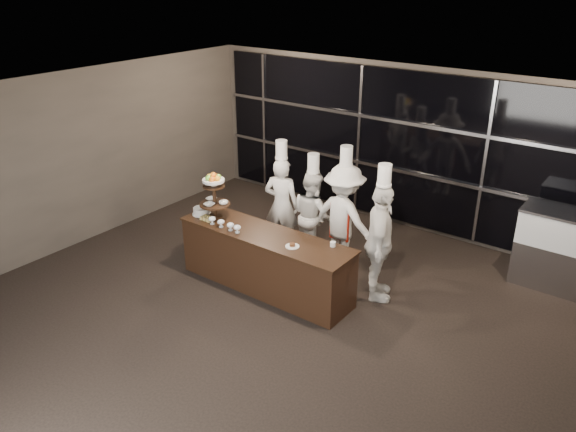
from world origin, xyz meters
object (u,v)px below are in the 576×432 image
Objects in this scene: buffet_counter at (266,261)px; display_case at (562,247)px; layer_cake at (202,211)px; chef_b at (312,214)px; chef_c at (344,218)px; chef_a at (282,204)px; chef_d at (380,242)px; display_stand at (214,192)px.

display_case is at bearing 36.86° from buffet_counter.
buffet_counter is 9.47× the size of layer_cake.
chef_c is (0.62, -0.03, 0.12)m from chef_b.
layer_cake is 1.38m from chef_a.
chef_d reaches higher than chef_a.
chef_b is at bearing 52.28° from display_stand.
chef_a is 2.08m from chef_d.
layer_cake is 1.82m from chef_b.
chef_c is (1.16, 0.09, 0.03)m from chef_a.
chef_b reaches higher than display_case.
display_stand is 0.41× the size of chef_b.
chef_c is (1.85, 1.29, -0.08)m from layer_cake.
chef_b is (-0.02, 1.27, 0.31)m from buffet_counter.
chef_d reaches higher than buffet_counter.
chef_d reaches higher than chef_b.
chef_c is 1.00m from chef_d.
chef_b is (1.24, 1.32, -0.20)m from layer_cake.
chef_d is at bearing 17.38° from display_stand.
layer_cake is (-0.25, -0.05, -0.37)m from display_stand.
display_stand is (-1.00, -0.00, 0.87)m from buffet_counter.
display_stand is 2.64m from chef_d.
layer_cake is at bearing -177.72° from buffet_counter.
chef_a is at bearing 59.93° from layer_cake.
buffet_counter is 4.44m from display_case.
buffet_counter is 2.20× the size of display_case.
display_case is (4.81, 2.71, -0.29)m from layer_cake.
display_stand is 0.45m from layer_cake.
chef_c is at bearing 64.14° from buffet_counter.
display_stand is at bearing -127.72° from chef_b.
chef_d reaches higher than chef_c.
display_case is (4.55, 2.66, -0.65)m from display_stand.
chef_a reaches higher than buffet_counter.
display_stand is at bearing -179.99° from buffet_counter.
chef_a is at bearing -167.10° from chef_b.
chef_d is (2.48, 0.78, -0.43)m from display_stand.
chef_d is at bearing 16.81° from layer_cake.
display_stand is at bearing -110.90° from chef_a.
display_case is 4.39m from chef_a.
chef_a is 0.95× the size of chef_d.
buffet_counter is at bearing -152.35° from chef_d.
layer_cake is at bearing -145.26° from chef_c.
buffet_counter is 1.36× the size of chef_d.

